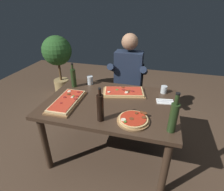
{
  "coord_description": "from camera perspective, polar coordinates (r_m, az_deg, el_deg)",
  "views": [
    {
      "loc": [
        0.44,
        -1.59,
        1.71
      ],
      "look_at": [
        0.0,
        0.05,
        0.79
      ],
      "focal_mm": 28.55,
      "sensor_mm": 36.0,
      "label": 1
    }
  ],
  "objects": [
    {
      "name": "ground_plane",
      "position": [
        2.38,
        -0.33,
        -17.57
      ],
      "size": [
        6.4,
        6.4,
        0.0
      ],
      "primitive_type": "plane",
      "color": "#4C3828"
    },
    {
      "name": "tumbler_far_side",
      "position": [
        2.17,
        16.26,
        1.72
      ],
      "size": [
        0.07,
        0.07,
        0.09
      ],
      "color": "silver",
      "rests_on": "dining_table"
    },
    {
      "name": "pizza_rectangular_front",
      "position": [
        2.08,
        3.75,
        1.08
      ],
      "size": [
        0.53,
        0.37,
        0.05
      ],
      "color": "olive",
      "rests_on": "dining_table"
    },
    {
      "name": "potted_plant_corner",
      "position": [
        3.58,
        -17.03,
        12.05
      ],
      "size": [
        0.54,
        0.54,
        1.15
      ],
      "color": "tan",
      "rests_on": "ground_plane"
    },
    {
      "name": "vinegar_bottle_green",
      "position": [
        2.26,
        -12.26,
        5.64
      ],
      "size": [
        0.06,
        0.06,
        0.3
      ],
      "color": "#233819",
      "rests_on": "dining_table"
    },
    {
      "name": "dining_table",
      "position": [
        1.97,
        -0.38,
        -4.39
      ],
      "size": [
        1.4,
        0.96,
        0.74
      ],
      "color": "#3D2B1E",
      "rests_on": "ground_plane"
    },
    {
      "name": "oil_bottle_amber",
      "position": [
        1.51,
        19.09,
        -6.41
      ],
      "size": [
        0.07,
        0.07,
        0.36
      ],
      "color": "#233819",
      "rests_on": "dining_table"
    },
    {
      "name": "napkin_cutlery_set",
      "position": [
        1.99,
        16.62,
        -1.87
      ],
      "size": [
        0.19,
        0.13,
        0.01
      ],
      "color": "white",
      "rests_on": "dining_table"
    },
    {
      "name": "pizza_round_far",
      "position": [
        1.62,
        6.81,
        -7.72
      ],
      "size": [
        0.29,
        0.29,
        0.05
      ],
      "color": "olive",
      "rests_on": "dining_table"
    },
    {
      "name": "tumbler_near_camera",
      "position": [
        2.32,
        -7.05,
        4.88
      ],
      "size": [
        0.07,
        0.07,
        0.11
      ],
      "color": "silver",
      "rests_on": "dining_table"
    },
    {
      "name": "diner_chair",
      "position": [
        2.77,
        5.29,
        2.0
      ],
      "size": [
        0.44,
        0.44,
        0.87
      ],
      "color": "black",
      "rests_on": "ground_plane"
    },
    {
      "name": "wine_bottle_dark",
      "position": [
        1.57,
        -3.91,
        -3.85
      ],
      "size": [
        0.06,
        0.06,
        0.33
      ],
      "color": "black",
      "rests_on": "dining_table"
    },
    {
      "name": "seated_diner",
      "position": [
        2.55,
        5.05,
        6.0
      ],
      "size": [
        0.53,
        0.41,
        1.33
      ],
      "color": "#23232D",
      "rests_on": "ground_plane"
    },
    {
      "name": "pizza_rectangular_left",
      "position": [
        1.95,
        -14.21,
        -1.79
      ],
      "size": [
        0.27,
        0.54,
        0.05
      ],
      "color": "brown",
      "rests_on": "dining_table"
    }
  ]
}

